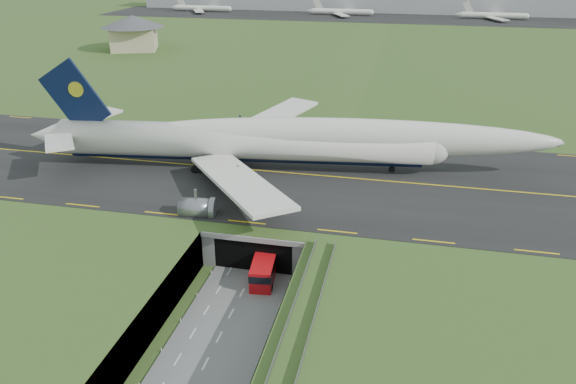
# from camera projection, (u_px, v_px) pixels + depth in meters

# --- Properties ---
(ground) EXTENTS (900.00, 900.00, 0.00)m
(ground) POSITION_uv_depth(u_px,v_px,m) (238.00, 302.00, 77.79)
(ground) COLOR #315221
(ground) RESTS_ON ground
(airfield_deck) EXTENTS (800.00, 800.00, 6.00)m
(airfield_deck) POSITION_uv_depth(u_px,v_px,m) (237.00, 284.00, 76.56)
(airfield_deck) COLOR gray
(airfield_deck) RESTS_ON ground
(trench_road) EXTENTS (12.00, 75.00, 0.20)m
(trench_road) POSITION_uv_depth(u_px,v_px,m) (220.00, 335.00, 71.07)
(trench_road) COLOR slate
(trench_road) RESTS_ON ground
(taxiway) EXTENTS (800.00, 44.00, 0.18)m
(taxiway) POSITION_uv_depth(u_px,v_px,m) (289.00, 173.00, 104.68)
(taxiway) COLOR black
(taxiway) RESTS_ON airfield_deck
(tunnel_portal) EXTENTS (17.00, 22.30, 6.00)m
(tunnel_portal) POSITION_uv_depth(u_px,v_px,m) (267.00, 226.00, 91.31)
(tunnel_portal) COLOR gray
(tunnel_portal) RESTS_ON ground
(guideway) EXTENTS (3.00, 53.00, 7.05)m
(guideway) POSITION_uv_depth(u_px,v_px,m) (285.00, 381.00, 56.43)
(guideway) COLOR #A8A8A3
(guideway) RESTS_ON ground
(jumbo_jet) EXTENTS (99.80, 62.87, 20.96)m
(jumbo_jet) POSITION_uv_depth(u_px,v_px,m) (281.00, 141.00, 104.56)
(jumbo_jet) COLOR white
(jumbo_jet) RESTS_ON ground
(shuttle_tram) EXTENTS (4.09, 8.72, 3.41)m
(shuttle_tram) POSITION_uv_depth(u_px,v_px,m) (264.00, 269.00, 82.09)
(shuttle_tram) COLOR red
(shuttle_tram) RESTS_ON ground
(service_building) EXTENTS (31.22, 31.22, 13.28)m
(service_building) POSITION_uv_depth(u_px,v_px,m) (133.00, 29.00, 219.71)
(service_building) COLOR #C4B48E
(service_building) RESTS_ON ground
(distant_hills) EXTENTS (700.00, 91.00, 60.00)m
(distant_hills) POSITION_uv_depth(u_px,v_px,m) (473.00, 8.00, 449.82)
(distant_hills) COLOR #556663
(distant_hills) RESTS_ON ground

